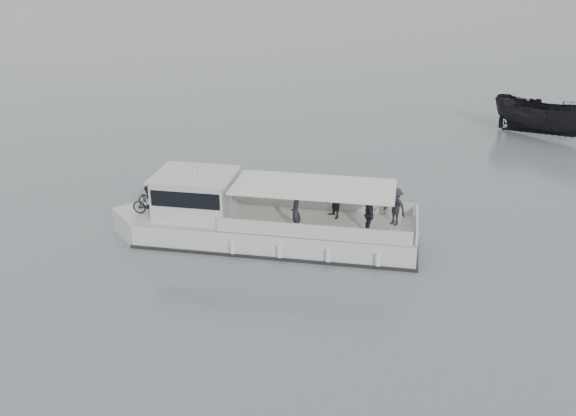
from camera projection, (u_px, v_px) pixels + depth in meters
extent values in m
plane|color=slate|center=(146.00, 274.00, 25.08)|extent=(1400.00, 1400.00, 0.00)
cube|color=silver|center=(277.00, 234.00, 27.47)|extent=(12.11, 7.39, 1.28)
cube|color=silver|center=(147.00, 224.00, 28.47)|extent=(2.96, 2.96, 1.28)
cube|color=beige|center=(276.00, 220.00, 27.22)|extent=(12.11, 7.39, 0.06)
cube|color=black|center=(277.00, 242.00, 27.62)|extent=(12.33, 7.57, 0.18)
cube|color=silver|center=(323.00, 203.00, 28.18)|extent=(7.31, 3.08, 0.59)
cube|color=silver|center=(312.00, 232.00, 25.43)|extent=(7.31, 3.08, 0.59)
cube|color=silver|center=(417.00, 224.00, 26.12)|extent=(1.29, 2.95, 0.59)
cube|color=silver|center=(196.00, 195.00, 27.48)|extent=(3.92, 3.65, 1.77)
cube|color=black|center=(162.00, 190.00, 27.69)|extent=(1.44, 2.48, 1.14)
cube|color=black|center=(195.00, 189.00, 27.37)|extent=(3.75, 3.61, 0.69)
cube|color=silver|center=(194.00, 175.00, 27.13)|extent=(4.17, 3.91, 0.10)
cube|color=silver|center=(314.00, 187.00, 26.33)|extent=(7.30, 5.27, 0.08)
cylinder|color=silver|center=(232.00, 212.00, 25.93)|extent=(0.08, 0.08, 1.62)
cylinder|color=silver|center=(248.00, 189.00, 28.43)|extent=(0.08, 0.08, 1.62)
cylinder|color=silver|center=(388.00, 224.00, 24.86)|extent=(0.08, 0.08, 1.62)
cylinder|color=silver|center=(391.00, 198.00, 27.36)|extent=(0.08, 0.08, 1.62)
cylinder|color=silver|center=(186.00, 139.00, 27.54)|extent=(0.04, 0.04, 2.56)
cylinder|color=silver|center=(197.00, 156.00, 26.02)|extent=(0.04, 0.04, 2.16)
cylinder|color=silver|center=(233.00, 247.00, 26.13)|extent=(0.31, 0.31, 0.49)
cylinder|color=silver|center=(280.00, 251.00, 25.79)|extent=(0.31, 0.31, 0.49)
cylinder|color=silver|center=(328.00, 255.00, 25.46)|extent=(0.31, 0.31, 0.49)
cylinder|color=silver|center=(378.00, 260.00, 25.12)|extent=(0.31, 0.31, 0.49)
imported|color=black|center=(156.00, 198.00, 28.34)|extent=(1.78, 1.18, 0.89)
imported|color=black|center=(150.00, 204.00, 27.62)|extent=(1.60, 1.00, 0.93)
imported|color=#22262E|center=(296.00, 212.00, 25.94)|extent=(0.47, 0.65, 1.65)
imported|color=#22262E|center=(334.00, 200.00, 27.13)|extent=(0.80, 0.93, 1.65)
imported|color=#22262E|center=(369.00, 214.00, 25.70)|extent=(0.46, 0.99, 1.65)
imported|color=#22262E|center=(395.00, 207.00, 26.43)|extent=(1.07, 1.23, 1.65)
imported|color=black|center=(544.00, 117.00, 42.38)|extent=(6.32, 7.03, 2.67)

